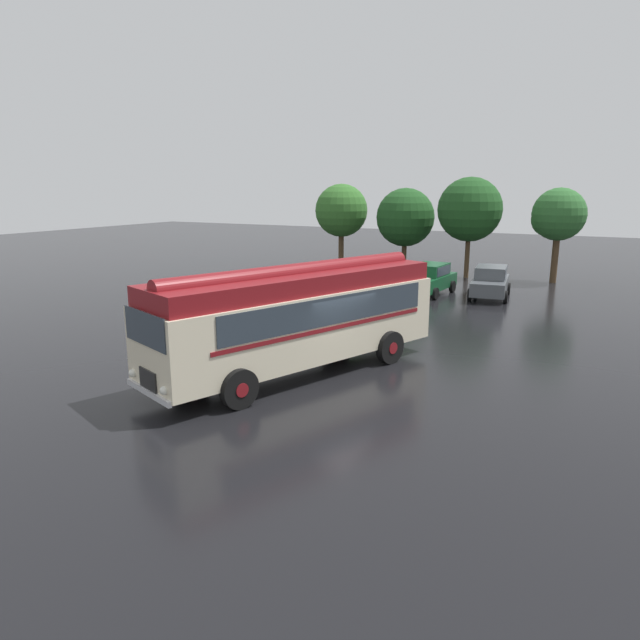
# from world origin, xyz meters

# --- Properties ---
(ground_plane) EXTENTS (120.00, 120.00, 0.00)m
(ground_plane) POSITION_xyz_m (0.00, 0.00, 0.00)
(ground_plane) COLOR black
(vintage_bus) EXTENTS (5.86, 10.30, 3.49)m
(vintage_bus) POSITION_xyz_m (-0.83, -0.31, 1.89)
(vintage_bus) COLOR beige
(vintage_bus) RESTS_ON ground
(car_near_left) EXTENTS (2.23, 4.33, 1.66)m
(car_near_left) POSITION_xyz_m (-1.18, 14.82, 0.85)
(car_near_left) COLOR #144C28
(car_near_left) RESTS_ON ground
(car_mid_left) EXTENTS (2.33, 4.37, 1.66)m
(car_mid_left) POSITION_xyz_m (1.98, 15.38, 0.85)
(car_mid_left) COLOR #4C5156
(car_mid_left) RESTS_ON ground
(tree_far_left) EXTENTS (3.76, 3.76, 5.98)m
(tree_far_left) POSITION_xyz_m (-10.16, 22.28, 4.11)
(tree_far_left) COLOR #4C3823
(tree_far_left) RESTS_ON ground
(tree_left_of_centre) EXTENTS (3.94, 3.94, 5.69)m
(tree_left_of_centre) POSITION_xyz_m (-5.38, 22.20, 3.68)
(tree_left_of_centre) COLOR #4C3823
(tree_left_of_centre) RESTS_ON ground
(tree_centre) EXTENTS (4.05, 4.05, 6.38)m
(tree_centre) POSITION_xyz_m (-0.80, 21.55, 4.36)
(tree_centre) COLOR #4C3823
(tree_centre) RESTS_ON ground
(tree_right_of_centre) EXTENTS (3.16, 3.16, 5.73)m
(tree_right_of_centre) POSITION_xyz_m (4.33, 22.09, 4.05)
(tree_right_of_centre) COLOR #4C3823
(tree_right_of_centre) RESTS_ON ground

